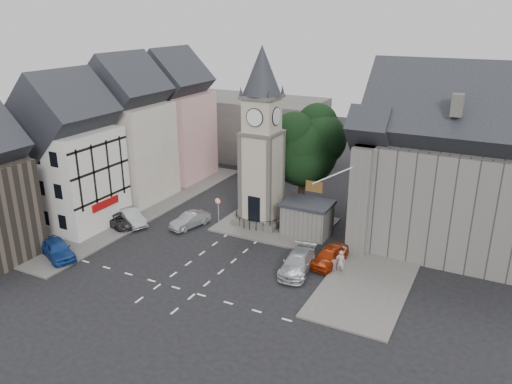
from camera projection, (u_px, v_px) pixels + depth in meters
The scene contains 23 objects.
ground at pixel (218, 257), 40.65m from camera, with size 120.00×120.00×0.00m, color black.
pavement_west at pixel (144, 206), 51.00m from camera, with size 6.00×30.00×0.14m, color #595651.
pavement_east at pixel (388, 247), 42.17m from camera, with size 6.00×26.00×0.14m, color #595651.
central_island at pixel (276, 224), 46.67m from camera, with size 10.00×8.00×0.16m, color #595651.
road_markings at pixel (178, 288), 36.04m from camera, with size 20.00×8.00×0.01m, color silver.
clock_tower at pixel (262, 139), 44.57m from camera, with size 4.86×4.86×16.25m.
stone_shelter at pixel (307, 218), 44.33m from camera, with size 4.30×3.30×3.08m.
town_tree at pixel (303, 142), 48.29m from camera, with size 7.20×7.20×10.80m.
warning_sign_post at pixel (218, 206), 45.87m from camera, with size 0.70×0.19×2.85m.
terrace_pink at pixel (174, 123), 58.44m from camera, with size 8.10×7.60×12.80m.
terrace_cream at pixel (128, 137), 51.75m from camera, with size 8.10×7.60×12.80m.
terrace_tudor at pixel (70, 160), 45.19m from camera, with size 8.10×7.60×12.00m.
backdrop_west at pixel (248, 127), 67.86m from camera, with size 20.00×10.00×8.00m, color #4C4944.
east_building at pixel (447, 174), 41.03m from camera, with size 14.40×11.40×12.60m.
east_boundary_wall at pixel (363, 228), 44.91m from camera, with size 0.40×16.00×0.90m, color slate.
flagpole at pixel (332, 176), 38.18m from camera, with size 3.68×0.10×2.74m.
car_west_blue at pixel (57, 249), 40.29m from camera, with size 1.83×4.56×1.55m, color navy.
car_west_silver at pixel (131, 217), 46.77m from camera, with size 1.52×4.36×1.44m, color #A1A4A9.
car_west_grey at pixel (118, 220), 46.37m from camera, with size 2.03×4.41×1.22m, color #272729.
car_island_silver at pixel (190, 220), 46.15m from camera, with size 1.42×4.06×1.34m, color gray.
car_island_east at pixel (298, 263), 38.19m from camera, with size 2.05×5.04×1.46m, color #ABAEB3.
car_east_red at pixel (330, 256), 39.26m from camera, with size 1.71×4.25×1.45m, color #932408.
pedestrian at pixel (340, 262), 37.83m from camera, with size 0.70×0.46×1.92m, color #A8968A.
Camera 1 is at (19.40, -30.97, 18.84)m, focal length 35.00 mm.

